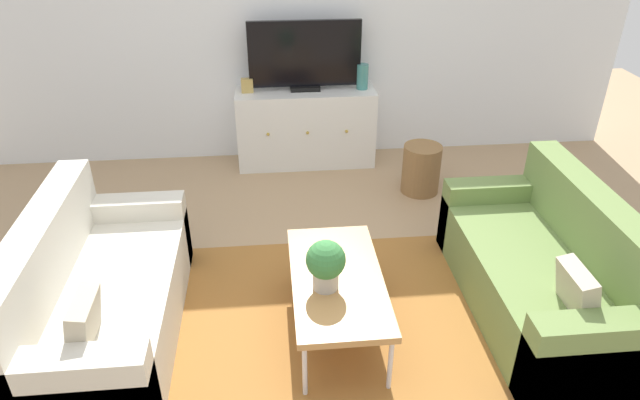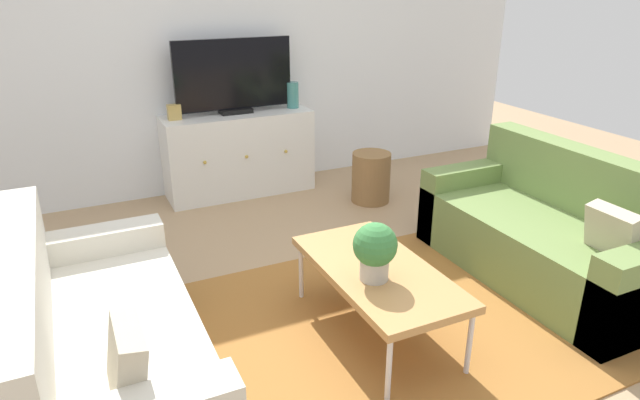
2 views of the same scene
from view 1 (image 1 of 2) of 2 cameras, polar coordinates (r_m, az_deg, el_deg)
The scene contains 12 objects.
ground_plane at distance 3.80m, azimuth 0.69°, elevation -11.17°, with size 10.00×10.00×0.00m, color tan.
wall_back at distance 5.53m, azimuth -2.17°, elevation 17.89°, with size 6.40×0.12×2.70m, color white.
area_rug at distance 3.69m, azimuth 0.94°, elevation -12.62°, with size 2.50×1.90×0.01m, color #9E662D.
couch_left_side at distance 3.70m, azimuth -22.06°, elevation -9.52°, with size 0.81×1.66×0.84m.
couch_right_side at distance 3.94m, azimuth 22.24°, elevation -6.93°, with size 0.81×1.66×0.84m.
coffee_table at distance 3.43m, azimuth 1.73°, elevation -8.16°, with size 0.55×1.09×0.42m.
potted_plant at distance 3.23m, azimuth 0.58°, elevation -6.40°, with size 0.23×0.23×0.31m.
tv_console at distance 5.56m, azimuth -1.45°, elevation 7.39°, with size 1.32×0.47×0.75m.
flat_screen_tv at distance 5.35m, azimuth -1.56°, elevation 14.37°, with size 1.04×0.16×0.64m.
glass_vase at distance 5.45m, azimuth 4.32°, elevation 12.35°, with size 0.11×0.11×0.23m, color teal.
mantel_clock at distance 5.40m, azimuth -7.38°, elevation 11.42°, with size 0.11×0.07×0.13m, color tan.
wicker_basket at distance 5.14m, azimuth 10.20°, elevation 3.11°, with size 0.34×0.34×0.44m, color olive.
Camera 1 is at (-0.32, -2.85, 2.50)m, focal length 31.62 mm.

